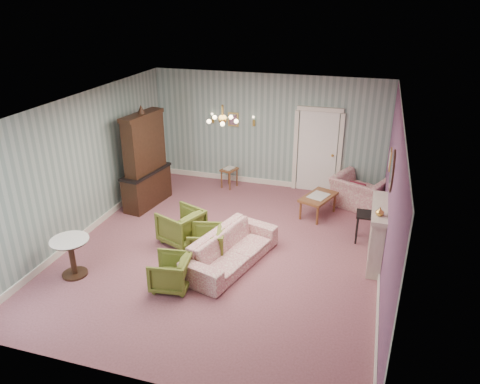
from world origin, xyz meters
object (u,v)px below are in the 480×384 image
(fireplace, at_px, (377,234))
(side_table_black, at_px, (366,228))
(olive_chair_b, at_px, (207,241))
(olive_chair_a, at_px, (170,271))
(pedestal_table, at_px, (72,257))
(coffee_table, at_px, (318,206))
(olive_chair_c, at_px, (181,225))
(sofa_chintz, at_px, (231,244))
(wingback_chair, at_px, (360,187))
(dresser, at_px, (145,158))

(fireplace, bearing_deg, side_table_black, 106.16)
(olive_chair_b, distance_m, side_table_black, 3.25)
(olive_chair_b, xyz_separation_m, side_table_black, (2.88, 1.51, -0.03))
(olive_chair_a, xyz_separation_m, olive_chair_b, (0.25, 1.09, 0.02))
(fireplace, distance_m, pedestal_table, 5.57)
(olive_chair_a, bearing_deg, pedestal_table, -92.82)
(coffee_table, height_order, side_table_black, side_table_black)
(olive_chair_c, distance_m, coffee_table, 3.20)
(sofa_chintz, distance_m, wingback_chair, 3.88)
(olive_chair_a, bearing_deg, sofa_chintz, 135.45)
(olive_chair_a, xyz_separation_m, side_table_black, (3.13, 2.60, -0.01))
(olive_chair_a, bearing_deg, fireplace, 111.67)
(olive_chair_b, relative_size, dresser, 0.29)
(wingback_chair, bearing_deg, side_table_black, 121.99)
(dresser, height_order, fireplace, dresser)
(dresser, bearing_deg, wingback_chair, 23.45)
(olive_chair_b, bearing_deg, side_table_black, 104.26)
(olive_chair_a, distance_m, sofa_chintz, 1.28)
(olive_chair_b, relative_size, side_table_black, 1.10)
(sofa_chintz, distance_m, side_table_black, 2.85)
(dresser, xyz_separation_m, coffee_table, (3.99, 0.56, -0.94))
(sofa_chintz, height_order, dresser, dresser)
(wingback_chair, relative_size, fireplace, 0.83)
(olive_chair_a, distance_m, pedestal_table, 1.84)
(wingback_chair, relative_size, side_table_black, 1.85)
(olive_chair_a, bearing_deg, wingback_chair, 138.00)
(olive_chair_c, relative_size, pedestal_table, 1.05)
(olive_chair_c, xyz_separation_m, fireplace, (3.79, 0.36, 0.19))
(coffee_table, bearing_deg, olive_chair_b, -126.52)
(fireplace, height_order, side_table_black, fireplace)
(olive_chair_b, distance_m, wingback_chair, 4.13)
(olive_chair_a, distance_m, olive_chair_b, 1.12)
(sofa_chintz, bearing_deg, olive_chair_c, 83.84)
(fireplace, distance_m, coffee_table, 2.11)
(fireplace, distance_m, side_table_black, 0.80)
(olive_chair_b, height_order, wingback_chair, wingback_chair)
(sofa_chintz, distance_m, pedestal_table, 2.86)
(side_table_black, bearing_deg, olive_chair_a, -140.24)
(sofa_chintz, relative_size, coffee_table, 2.23)
(side_table_black, bearing_deg, wingback_chair, 97.69)
(olive_chair_c, xyz_separation_m, wingback_chair, (3.36, 2.74, 0.12))
(olive_chair_b, distance_m, olive_chair_c, 0.82)
(dresser, height_order, pedestal_table, dresser)
(olive_chair_c, relative_size, side_table_black, 1.24)
(olive_chair_a, relative_size, wingback_chair, 0.57)
(coffee_table, bearing_deg, fireplace, -51.45)
(coffee_table, xyz_separation_m, side_table_black, (1.09, -0.91, 0.07))
(wingback_chair, height_order, pedestal_table, wingback_chair)
(olive_chair_b, bearing_deg, wingback_chair, 126.61)
(olive_chair_c, bearing_deg, side_table_black, 128.68)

